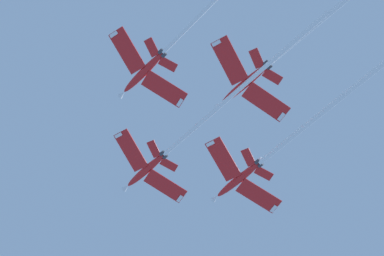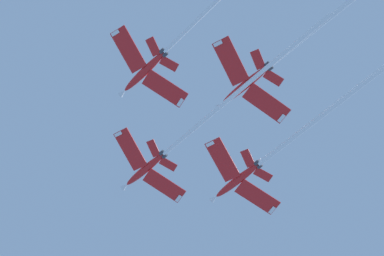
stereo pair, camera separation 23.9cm
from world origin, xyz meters
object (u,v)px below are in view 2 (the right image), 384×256
(jet_lead, at_px, (181,139))
(jet_slot, at_px, (296,44))
(jet_left_wing, at_px, (176,41))
(jet_right_wing, at_px, (289,141))

(jet_lead, height_order, jet_slot, jet_lead)
(jet_lead, xyz_separation_m, jet_left_wing, (15.22, 12.51, -3.51))
(jet_left_wing, height_order, jet_slot, jet_left_wing)
(jet_left_wing, distance_m, jet_right_wing, 29.26)
(jet_lead, relative_size, jet_slot, 1.00)
(jet_lead, distance_m, jet_left_wing, 20.01)
(jet_lead, distance_m, jet_slot, 29.91)
(jet_left_wing, bearing_deg, jet_slot, 134.43)
(jet_left_wing, distance_m, jet_slot, 22.94)
(jet_lead, relative_size, jet_left_wing, 1.04)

